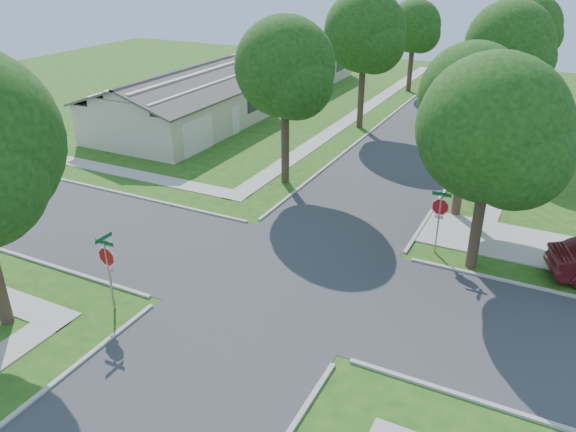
% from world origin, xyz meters
% --- Properties ---
extents(ground, '(100.00, 100.00, 0.00)m').
position_xyz_m(ground, '(0.00, 0.00, 0.00)').
color(ground, '#234D15').
rests_on(ground, ground).
extents(road_ns, '(7.00, 100.00, 0.02)m').
position_xyz_m(road_ns, '(0.00, 0.00, 0.00)').
color(road_ns, '#333335').
rests_on(road_ns, ground).
extents(sidewalk_ne, '(1.20, 40.00, 0.04)m').
position_xyz_m(sidewalk_ne, '(6.10, 26.00, 0.02)').
color(sidewalk_ne, '#9E9B91').
rests_on(sidewalk_ne, ground).
extents(sidewalk_nw, '(1.20, 40.00, 0.04)m').
position_xyz_m(sidewalk_nw, '(-6.10, 26.00, 0.02)').
color(sidewalk_nw, '#9E9B91').
rests_on(sidewalk_nw, ground).
extents(driveway, '(8.80, 3.60, 0.05)m').
position_xyz_m(driveway, '(7.90, 7.10, 0.03)').
color(driveway, '#9E9B91').
rests_on(driveway, ground).
extents(stop_sign_sw, '(1.05, 0.80, 2.98)m').
position_xyz_m(stop_sign_sw, '(-4.70, -4.70, 2.03)').
color(stop_sign_sw, gray).
rests_on(stop_sign_sw, ground).
extents(stop_sign_ne, '(1.05, 0.80, 2.98)m').
position_xyz_m(stop_sign_ne, '(4.70, 4.70, 2.03)').
color(stop_sign_ne, gray).
rests_on(stop_sign_ne, ground).
extents(tree_e_near, '(4.97, 4.80, 8.28)m').
position_xyz_m(tree_e_near, '(4.75, 9.01, 5.64)').
color(tree_e_near, '#38281C').
rests_on(tree_e_near, ground).
extents(tree_e_mid, '(5.59, 5.40, 9.21)m').
position_xyz_m(tree_e_mid, '(4.76, 21.01, 6.25)').
color(tree_e_mid, '#38281C').
rests_on(tree_e_mid, ground).
extents(tree_e_far, '(5.17, 5.00, 8.72)m').
position_xyz_m(tree_e_far, '(4.75, 34.01, 5.98)').
color(tree_e_far, '#38281C').
rests_on(tree_e_far, ground).
extents(tree_w_near, '(5.38, 5.20, 8.97)m').
position_xyz_m(tree_w_near, '(-4.64, 9.01, 6.12)').
color(tree_w_near, '#38281C').
rests_on(tree_w_near, ground).
extents(tree_w_mid, '(5.80, 5.60, 9.56)m').
position_xyz_m(tree_w_mid, '(-4.64, 21.01, 6.49)').
color(tree_w_mid, '#38281C').
rests_on(tree_w_mid, ground).
extents(tree_w_far, '(4.76, 4.60, 8.04)m').
position_xyz_m(tree_w_far, '(-4.65, 34.01, 5.51)').
color(tree_w_far, '#38281C').
rests_on(tree_w_far, ground).
extents(tree_ne_corner, '(5.80, 5.60, 8.66)m').
position_xyz_m(tree_ne_corner, '(6.36, 4.21, 5.59)').
color(tree_ne_corner, '#38281C').
rests_on(tree_ne_corner, ground).
extents(house_nw_near, '(8.42, 13.60, 4.23)m').
position_xyz_m(house_nw_near, '(-15.99, 15.00, 1.52)').
color(house_nw_near, '#C0B398').
rests_on(house_nw_near, ground).
extents(house_nw_far, '(8.42, 13.60, 4.23)m').
position_xyz_m(house_nw_far, '(-15.99, 32.00, 1.52)').
color(house_nw_far, '#C0B398').
rests_on(house_nw_far, ground).
extents(car_curb_east, '(2.18, 4.29, 1.40)m').
position_xyz_m(car_curb_east, '(1.88, 33.97, 0.70)').
color(car_curb_east, black).
rests_on(car_curb_east, ground).
extents(car_curb_west, '(2.05, 4.86, 1.40)m').
position_xyz_m(car_curb_west, '(-3.20, 39.97, 0.70)').
color(car_curb_west, black).
rests_on(car_curb_west, ground).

